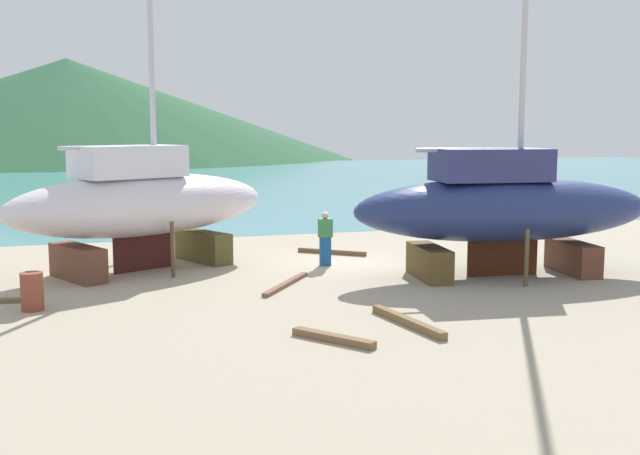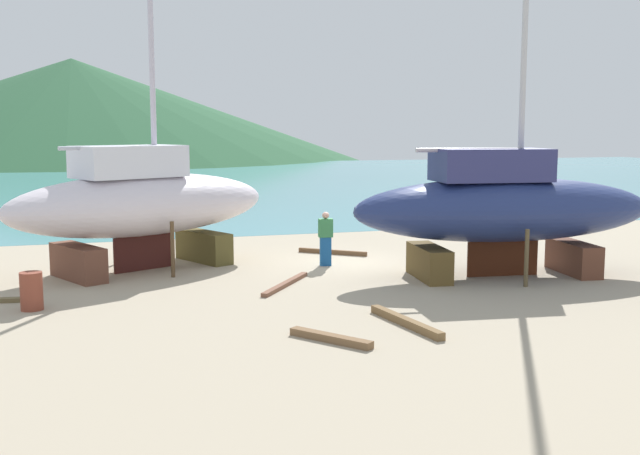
# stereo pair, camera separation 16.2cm
# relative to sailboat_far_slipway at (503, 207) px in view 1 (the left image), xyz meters

# --- Properties ---
(ground_plane) EXTENTS (40.06, 40.06, 0.00)m
(ground_plane) POSITION_rel_sailboat_far_slipway_xyz_m (-3.77, 0.16, -2.05)
(ground_plane) COLOR tan
(sea_water) EXTENTS (132.49, 64.19, 0.01)m
(sea_water) POSITION_rel_sailboat_far_slipway_xyz_m (-3.77, 42.28, -2.05)
(sea_water) COLOR teal
(sea_water) RESTS_ON ground
(headland_hill) EXTENTS (161.54, 161.54, 28.48)m
(headland_hill) POSITION_rel_sailboat_far_slipway_xyz_m (-14.24, 98.48, -2.05)
(headland_hill) COLOR #255231
(headland_hill) RESTS_ON ground
(sailboat_far_slipway) EXTENTS (9.31, 3.77, 14.45)m
(sailboat_far_slipway) POSITION_rel_sailboat_far_slipway_xyz_m (0.00, 0.00, 0.00)
(sailboat_far_slipway) COLOR brown
(sailboat_far_slipway) RESTS_ON ground
(sailboat_large_starboard) EXTENTS (9.05, 6.46, 15.75)m
(sailboat_large_starboard) POSITION_rel_sailboat_far_slipway_xyz_m (-10.06, 3.95, 0.05)
(sailboat_large_starboard) COLOR brown
(sailboat_large_starboard) RESTS_ON ground
(worker) EXTENTS (0.46, 0.28, 1.72)m
(worker) POSITION_rel_sailboat_far_slipway_xyz_m (-4.49, 3.06, -1.15)
(worker) COLOR #1A518F
(worker) RESTS_ON ground
(barrel_tipped_right) EXTENTS (0.72, 0.72, 0.92)m
(barrel_tipped_right) POSITION_rel_sailboat_far_slipway_xyz_m (-12.97, -0.56, -1.59)
(barrel_tipped_right) COLOR brown
(barrel_tipped_right) RESTS_ON ground
(timber_long_fore) EXTENTS (1.92, 2.62, 0.11)m
(timber_long_fore) POSITION_rel_sailboat_far_slipway_xyz_m (-6.45, 0.41, -1.99)
(timber_long_fore) COLOR brown
(timber_long_fore) RESTS_ON ground
(timber_plank_near) EXTENTS (1.37, 1.71, 0.16)m
(timber_plank_near) POSITION_rel_sailboat_far_slipway_xyz_m (-6.89, -5.21, -1.97)
(timber_plank_near) COLOR brown
(timber_plank_near) RESTS_ON ground
(timber_short_skew) EXTENTS (2.03, 1.66, 0.15)m
(timber_short_skew) POSITION_rel_sailboat_far_slipway_xyz_m (-3.63, 5.08, -1.97)
(timber_short_skew) COLOR brown
(timber_short_skew) RESTS_ON ground
(timber_plank_far) EXTENTS (0.64, 2.77, 0.18)m
(timber_plank_far) POSITION_rel_sailboat_far_slipway_xyz_m (-4.91, -4.46, -1.96)
(timber_plank_far) COLOR brown
(timber_plank_far) RESTS_ON ground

